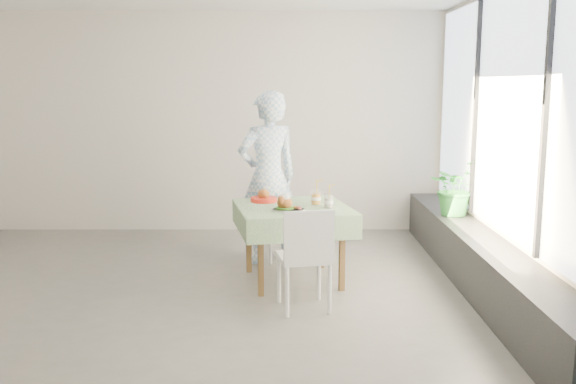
{
  "coord_description": "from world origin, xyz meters",
  "views": [
    {
      "loc": [
        1.0,
        -5.75,
        1.91
      ],
      "look_at": [
        1.01,
        0.32,
        0.87
      ],
      "focal_mm": 40.0,
      "sensor_mm": 36.0,
      "label": 1
    }
  ],
  "objects_px": {
    "diner": "(268,177)",
    "main_dish": "(287,205)",
    "juice_cup_orange": "(316,198)",
    "potted_plant": "(455,187)",
    "chair_near": "(304,278)",
    "cafe_table": "(293,235)",
    "chair_far": "(278,235)"
  },
  "relations": [
    {
      "from": "diner",
      "to": "potted_plant",
      "type": "distance_m",
      "value": 2.01
    },
    {
      "from": "chair_far",
      "to": "potted_plant",
      "type": "bearing_deg",
      "value": -2.07
    },
    {
      "from": "diner",
      "to": "main_dish",
      "type": "relative_size",
      "value": 5.92
    },
    {
      "from": "chair_near",
      "to": "main_dish",
      "type": "bearing_deg",
      "value": 104.5
    },
    {
      "from": "juice_cup_orange",
      "to": "chair_far",
      "type": "bearing_deg",
      "value": 117.92
    },
    {
      "from": "chair_near",
      "to": "potted_plant",
      "type": "height_order",
      "value": "potted_plant"
    },
    {
      "from": "cafe_table",
      "to": "chair_far",
      "type": "xyz_separation_m",
      "value": [
        -0.16,
        0.82,
        -0.2
      ]
    },
    {
      "from": "cafe_table",
      "to": "chair_near",
      "type": "xyz_separation_m",
      "value": [
        0.08,
        -0.79,
        -0.19
      ]
    },
    {
      "from": "diner",
      "to": "main_dish",
      "type": "distance_m",
      "value": 0.97
    },
    {
      "from": "diner",
      "to": "potted_plant",
      "type": "height_order",
      "value": "diner"
    },
    {
      "from": "juice_cup_orange",
      "to": "cafe_table",
      "type": "bearing_deg",
      "value": -156.83
    },
    {
      "from": "chair_near",
      "to": "cafe_table",
      "type": "bearing_deg",
      "value": 96.12
    },
    {
      "from": "potted_plant",
      "to": "main_dish",
      "type": "bearing_deg",
      "value": -151.81
    },
    {
      "from": "chair_far",
      "to": "juice_cup_orange",
      "type": "distance_m",
      "value": 0.99
    },
    {
      "from": "diner",
      "to": "cafe_table",
      "type": "bearing_deg",
      "value": 85.32
    },
    {
      "from": "chair_far",
      "to": "juice_cup_orange",
      "type": "bearing_deg",
      "value": -62.08
    },
    {
      "from": "potted_plant",
      "to": "diner",
      "type": "bearing_deg",
      "value": -179.13
    },
    {
      "from": "cafe_table",
      "to": "diner",
      "type": "relative_size",
      "value": 0.67
    },
    {
      "from": "juice_cup_orange",
      "to": "potted_plant",
      "type": "xyz_separation_m",
      "value": [
        1.52,
        0.66,
        -0.01
      ]
    },
    {
      "from": "cafe_table",
      "to": "main_dish",
      "type": "height_order",
      "value": "main_dish"
    },
    {
      "from": "chair_near",
      "to": "potted_plant",
      "type": "relative_size",
      "value": 1.47
    },
    {
      "from": "main_dish",
      "to": "juice_cup_orange",
      "type": "bearing_deg",
      "value": 47.52
    },
    {
      "from": "chair_near",
      "to": "juice_cup_orange",
      "type": "height_order",
      "value": "juice_cup_orange"
    },
    {
      "from": "cafe_table",
      "to": "main_dish",
      "type": "distance_m",
      "value": 0.4
    },
    {
      "from": "chair_far",
      "to": "chair_near",
      "type": "xyz_separation_m",
      "value": [
        0.25,
        -1.61,
        0.02
      ]
    },
    {
      "from": "cafe_table",
      "to": "juice_cup_orange",
      "type": "distance_m",
      "value": 0.42
    },
    {
      "from": "chair_near",
      "to": "main_dish",
      "type": "xyz_separation_m",
      "value": [
        -0.15,
        0.57,
        0.52
      ]
    },
    {
      "from": "chair_far",
      "to": "juice_cup_orange",
      "type": "xyz_separation_m",
      "value": [
        0.38,
        -0.72,
        0.55
      ]
    },
    {
      "from": "chair_far",
      "to": "main_dish",
      "type": "distance_m",
      "value": 1.17
    },
    {
      "from": "main_dish",
      "to": "potted_plant",
      "type": "xyz_separation_m",
      "value": [
        1.8,
        0.97,
        0.01
      ]
    },
    {
      "from": "chair_near",
      "to": "potted_plant",
      "type": "xyz_separation_m",
      "value": [
        1.66,
        1.54,
        0.53
      ]
    },
    {
      "from": "diner",
      "to": "juice_cup_orange",
      "type": "relative_size",
      "value": 6.45
    }
  ]
}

